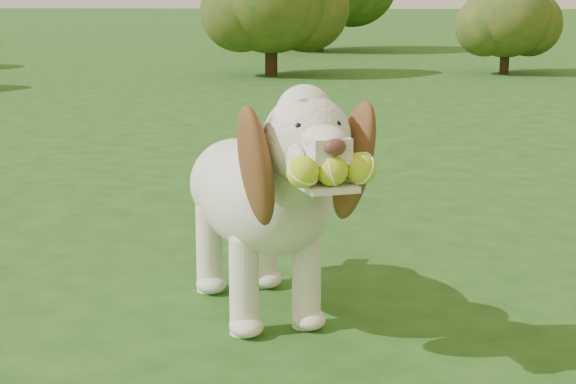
{
  "coord_description": "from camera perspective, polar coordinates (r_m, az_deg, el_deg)",
  "views": [
    {
      "loc": [
        0.11,
        -3.84,
        1.17
      ],
      "look_at": [
        -0.07,
        -0.84,
        0.51
      ],
      "focal_mm": 60.0,
      "sensor_mm": 36.0,
      "label": 1
    }
  ],
  "objects": [
    {
      "name": "dog",
      "position": [
        3.34,
        -1.47,
        0.13
      ],
      "size": [
        0.78,
        1.3,
        0.87
      ],
      "rotation": [
        0.0,
        0.0,
        0.38
      ],
      "color": "white",
      "rests_on": "ground"
    },
    {
      "name": "shrub_b",
      "position": [
        12.3,
        -1.01,
        11.22
      ],
      "size": [
        1.53,
        1.53,
        1.58
      ],
      "color": "#382314",
      "rests_on": "ground"
    },
    {
      "name": "shrub_c",
      "position": [
        12.85,
        12.82,
        9.96
      ],
      "size": [
        1.16,
        1.16,
        1.2
      ],
      "color": "#382314",
      "rests_on": "ground"
    },
    {
      "name": "ground",
      "position": [
        4.01,
        1.67,
        -4.62
      ],
      "size": [
        80.0,
        80.0,
        0.0
      ],
      "primitive_type": "plane",
      "color": "#204614",
      "rests_on": "ground"
    }
  ]
}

